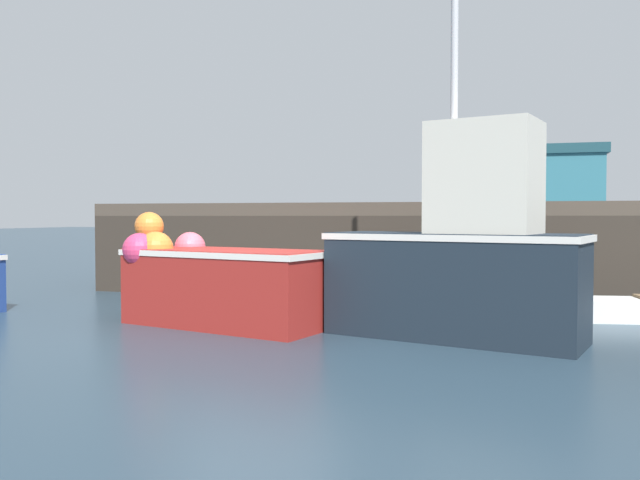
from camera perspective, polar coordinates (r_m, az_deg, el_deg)
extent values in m
cube|color=#283D4C|center=(9.63, -6.11, -7.51)|extent=(120.00, 160.00, 0.10)
cube|color=#473D33|center=(16.24, 10.26, 2.50)|extent=(13.42, 8.40, 0.25)
cube|color=#312A23|center=(12.20, 8.72, -1.58)|extent=(13.42, 0.24, 1.56)
cylinder|color=#312A23|center=(14.42, -17.01, -1.10)|extent=(0.39, 0.39, 1.56)
cylinder|color=#312A23|center=(12.33, 8.78, -1.55)|extent=(0.39, 0.39, 1.56)
cylinder|color=#312A23|center=(20.85, 0.02, -0.08)|extent=(0.39, 0.39, 1.56)
cylinder|color=#312A23|center=(20.34, 22.52, -0.29)|extent=(0.39, 0.39, 1.56)
cylinder|color=#312A23|center=(13.04, -5.14, -1.34)|extent=(6.35, 0.20, 1.44)
cube|color=maroon|center=(9.43, -8.10, -4.10)|extent=(3.13, 1.97, 1.08)
cube|color=silver|center=(9.39, -8.12, -1.12)|extent=(3.20, 2.01, 0.08)
sphere|color=#EA5B70|center=(10.17, -14.38, -0.71)|extent=(0.44, 0.44, 0.44)
sphere|color=orange|center=(10.44, -14.56, 1.16)|extent=(0.44, 0.44, 0.44)
sphere|color=#DB3866|center=(9.89, -15.34, -0.81)|extent=(0.49, 0.49, 0.49)
sphere|color=orange|center=(9.90, -14.02, -0.75)|extent=(0.51, 0.51, 0.51)
sphere|color=#EA5B70|center=(10.51, -11.18, -0.64)|extent=(0.49, 0.49, 0.49)
cube|color=#19232D|center=(8.50, 11.42, -3.92)|extent=(3.33, 1.90, 1.34)
cube|color=silver|center=(8.46, 11.45, 0.25)|extent=(3.40, 1.94, 0.08)
cube|color=beige|center=(8.35, 14.05, 5.23)|extent=(1.47, 1.26, 1.36)
cylinder|color=#B7B7BC|center=(8.86, 11.59, 19.40)|extent=(0.09, 0.09, 2.99)
cube|color=#2D6B7A|center=(38.79, 16.60, 3.17)|extent=(8.44, 6.50, 4.78)
cube|color=#1B4049|center=(38.94, 16.64, 7.06)|extent=(8.78, 6.76, 0.50)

